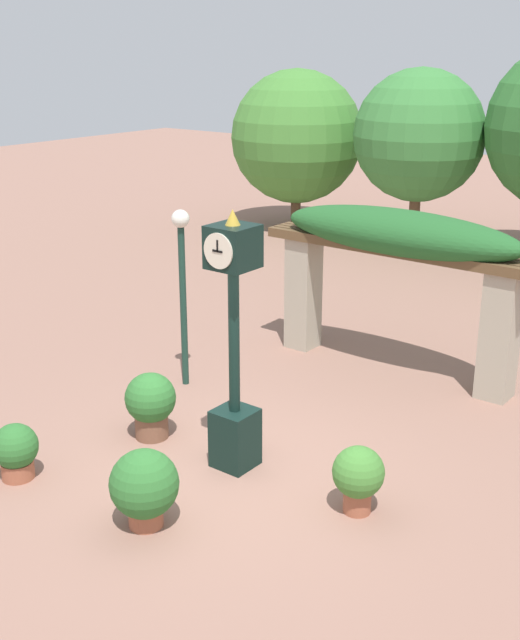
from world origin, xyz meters
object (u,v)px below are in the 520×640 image
Objects in this scene: potted_plant_far_right at (151,403)px; pedestal_clock at (234,355)px; potted_plant_near_right at (144,486)px; potted_plant_near_left at (358,476)px; lamp_post at (182,270)px; potted_plant_far_left at (16,450)px.

pedestal_clock is at bearing 4.14° from potted_plant_far_right.
potted_plant_near_right is at bearing -46.87° from potted_plant_far_right.
potted_plant_near_left is 3.09m from potted_plant_far_right.
potted_plant_near_right is at bearing -135.54° from potted_plant_near_left.
potted_plant_near_left is 4.41m from lamp_post.
potted_plant_far_left is 0.26× the size of lamp_post.
pedestal_clock reaches higher than potted_plant_near_right.
potted_plant_far_right is at bearing 133.13° from potted_plant_near_right.
potted_plant_near_right is at bearing -53.77° from lamp_post.
pedestal_clock is at bearing 44.50° from potted_plant_far_left.
pedestal_clock is at bearing -33.96° from lamp_post.
pedestal_clock is 4.08× the size of potted_plant_near_left.
pedestal_clock is 3.61× the size of potted_plant_near_right.
potted_plant_far_right is (-1.35, -0.10, -0.97)m from pedestal_clock.
potted_plant_near_right is (0.07, -1.62, -0.99)m from pedestal_clock.
potted_plant_far_left is at bearing -106.65° from potted_plant_far_right.
lamp_post is at bearing 146.04° from pedestal_clock.
pedestal_clock reaches higher than lamp_post.
pedestal_clock is 4.60× the size of potted_plant_far_left.
potted_plant_near_right is at bearing -87.45° from pedestal_clock.
lamp_post is at bearing 126.23° from potted_plant_near_right.
potted_plant_far_left is (-3.61, -1.86, -0.08)m from potted_plant_near_left.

